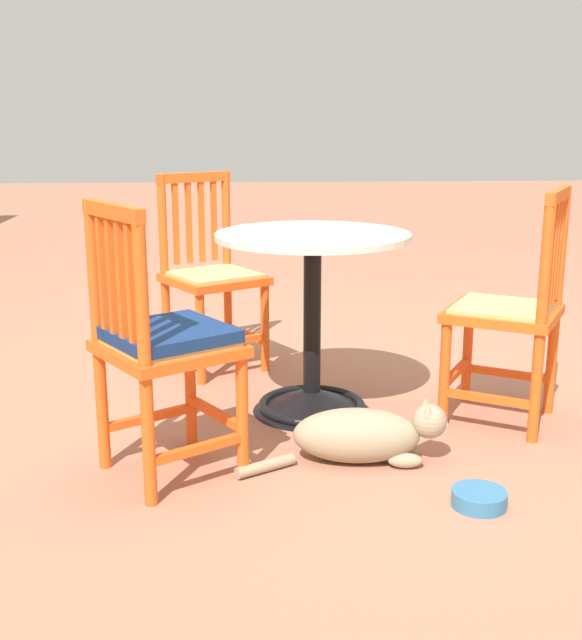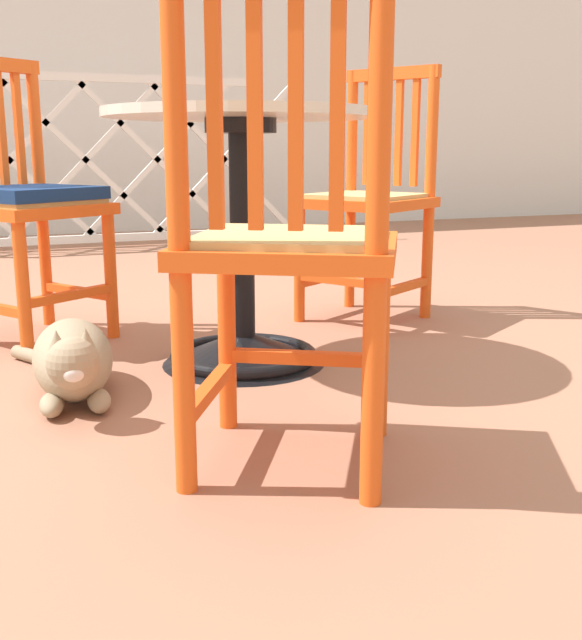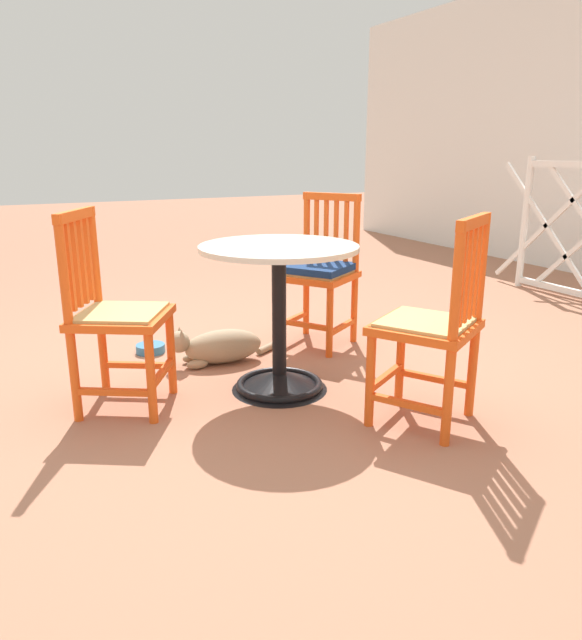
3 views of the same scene
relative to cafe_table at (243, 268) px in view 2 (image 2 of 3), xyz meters
name	(u,v)px [view 2 (image 2 of 3)]	position (x,y,z in m)	size (l,w,h in m)	color
ground_plane	(231,371)	(-0.06, -0.07, -0.28)	(24.00, 24.00, 0.00)	#A36B51
building_wall_backdrop	(61,39)	(-0.06, 3.95, 1.12)	(10.00, 0.20, 2.80)	white
lattice_fence_panel	(86,160)	(-0.06, 2.93, 0.27)	(2.81, 0.06, 1.11)	white
cafe_table	(243,268)	(0.00, 0.00, 0.00)	(0.76, 0.76, 0.73)	black
orange_chair_at_corner	(369,202)	(0.63, 0.42, 0.15)	(0.55, 0.55, 0.91)	#EA5619
orange_chair_tucked_in	(26,204)	(-0.55, 0.54, 0.16)	(0.55, 0.55, 0.91)	#EA5619
orange_chair_by_planter	(289,251)	(-0.15, -0.75, 0.15)	(0.55, 0.55, 0.91)	#EA5619
tabby_cat	(72,362)	(-0.50, -0.15, -0.19)	(0.26, 0.74, 0.23)	#9E896B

